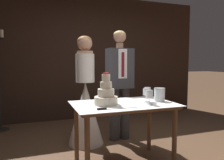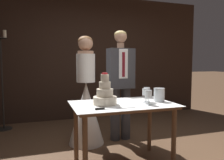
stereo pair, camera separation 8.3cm
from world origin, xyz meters
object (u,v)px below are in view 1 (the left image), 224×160
(wine_glass_far, at_px, (149,94))
(hurricane_candle, at_px, (159,95))
(cake_knife, at_px, (110,109))
(wine_glass_middle, at_px, (147,92))
(groom, at_px, (120,80))
(tiered_cake, at_px, (106,95))
(bride, at_px, (86,104))
(wine_glass_near, at_px, (146,93))
(cake_table, at_px, (124,111))

(wine_glass_far, xyz_separation_m, hurricane_candle, (0.23, 0.15, -0.04))
(wine_glass_far, bearing_deg, cake_knife, -171.38)
(wine_glass_middle, distance_m, wine_glass_far, 0.20)
(groom, bearing_deg, tiered_cake, -121.13)
(wine_glass_middle, bearing_deg, cake_knife, -155.83)
(bride, bearing_deg, wine_glass_far, -62.18)
(wine_glass_far, xyz_separation_m, bride, (-0.53, 1.00, -0.27))
(cake_knife, distance_m, groom, 1.23)
(wine_glass_middle, xyz_separation_m, bride, (-0.60, 0.82, -0.27))
(wine_glass_middle, distance_m, bride, 1.05)
(wine_glass_far, height_order, bride, bride)
(cake_knife, xyz_separation_m, wine_glass_near, (0.54, 0.20, 0.12))
(wine_glass_near, bearing_deg, wine_glass_far, -100.70)
(wine_glass_near, xyz_separation_m, bride, (-0.55, 0.89, -0.27))
(wine_glass_near, xyz_separation_m, hurricane_candle, (0.21, 0.03, -0.04))
(hurricane_candle, bearing_deg, groom, 103.30)
(cake_table, distance_m, wine_glass_middle, 0.39)
(wine_glass_near, relative_size, groom, 0.10)
(hurricane_candle, relative_size, groom, 0.10)
(wine_glass_far, relative_size, groom, 0.10)
(cake_knife, bearing_deg, wine_glass_far, 11.56)
(tiered_cake, height_order, wine_glass_near, tiered_cake)
(wine_glass_near, xyz_separation_m, groom, (0.01, 0.89, 0.08))
(wine_glass_far, distance_m, groom, 1.01)
(cake_table, bearing_deg, wine_glass_far, -34.44)
(cake_knife, xyz_separation_m, wine_glass_far, (0.52, 0.08, 0.11))
(wine_glass_far, bearing_deg, bride, 117.82)
(tiered_cake, relative_size, cake_knife, 0.84)
(bride, bearing_deg, wine_glass_near, -58.07)
(hurricane_candle, bearing_deg, cake_table, 177.59)
(cake_table, xyz_separation_m, wine_glass_near, (0.27, -0.05, 0.22))
(hurricane_candle, xyz_separation_m, groom, (-0.20, 0.85, 0.13))
(tiered_cake, bearing_deg, bride, 93.76)
(groom, bearing_deg, wine_glass_far, -91.65)
(wine_glass_middle, relative_size, wine_glass_far, 1.05)
(cake_knife, relative_size, wine_glass_middle, 2.47)
(hurricane_candle, distance_m, bride, 1.17)
(cake_knife, bearing_deg, bride, 93.74)
(tiered_cake, height_order, bride, bride)
(wine_glass_near, height_order, wine_glass_middle, wine_glass_middle)
(tiered_cake, height_order, hurricane_candle, tiered_cake)
(tiered_cake, bearing_deg, cake_table, 0.61)
(cake_table, xyz_separation_m, wine_glass_far, (0.25, -0.17, 0.22))
(wine_glass_far, bearing_deg, wine_glass_middle, 68.23)
(cake_table, xyz_separation_m, cake_knife, (-0.26, -0.25, 0.11))
(cake_knife, xyz_separation_m, bride, (-0.02, 1.08, -0.16))
(groom, bearing_deg, wine_glass_middle, -86.81)
(bride, relative_size, groom, 0.94)
(tiered_cake, height_order, wine_glass_middle, tiered_cake)
(cake_knife, relative_size, groom, 0.26)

